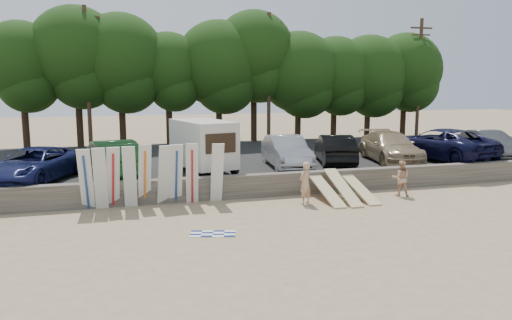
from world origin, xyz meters
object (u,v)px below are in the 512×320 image
object	(u,v)px
car_1	(112,158)
car_2	(286,152)
car_3	(335,149)
car_6	(489,144)
car_5	(440,144)
cooler	(331,195)
beachgoer_b	(401,178)
box_trailer	(203,143)
car_4	(390,147)
car_0	(34,165)
beachgoer_a	(305,183)

from	to	relation	value
car_1	car_2	world-z (taller)	car_1
car_2	car_3	bearing A→B (deg)	11.91
car_3	car_6	world-z (taller)	car_3
car_5	cooler	distance (m)	9.65
car_1	beachgoer_b	distance (m)	13.00
box_trailer	car_2	world-z (taller)	box_trailer
car_4	car_5	world-z (taller)	car_5
car_3	beachgoer_b	world-z (taller)	car_3
car_0	car_5	size ratio (longest dim) A/B	0.84
beachgoer_b	cooler	bearing A→B (deg)	17.14
car_0	beachgoer_b	world-z (taller)	car_0
car_5	beachgoer_b	world-z (taller)	car_5
car_0	car_4	world-z (taller)	car_4
car_6	cooler	size ratio (longest dim) A/B	12.25
beachgoer_a	car_3	bearing A→B (deg)	-158.42
car_0	car_3	xyz separation A→B (m)	(14.59, 0.84, 0.04)
box_trailer	car_6	distance (m)	16.66
car_4	beachgoer_a	xyz separation A→B (m)	(-6.94, -5.04, -0.62)
cooler	car_2	bearing A→B (deg)	76.53
car_6	cooler	xyz separation A→B (m)	(-11.74, -4.26, -1.31)
car_2	car_6	bearing A→B (deg)	5.58
car_4	cooler	xyz separation A→B (m)	(-5.46, -4.42, -1.34)
car_0	car_2	bearing A→B (deg)	25.02
car_3	beachgoer_b	xyz separation A→B (m)	(0.89, -4.95, -0.69)
car_2	car_6	size ratio (longest dim) A/B	1.04
car_1	beachgoer_b	world-z (taller)	car_1
car_1	beachgoer_a	bearing A→B (deg)	136.42
car_2	car_3	distance (m)	2.85
car_5	car_0	bearing A→B (deg)	-10.05
cooler	box_trailer	bearing A→B (deg)	119.67
car_4	car_3	bearing A→B (deg)	-172.30
car_3	beachgoer_a	world-z (taller)	car_3
car_5	cooler	world-z (taller)	car_5
car_3	cooler	distance (m)	5.23
box_trailer	beachgoer_a	world-z (taller)	box_trailer
car_1	beachgoer_a	size ratio (longest dim) A/B	2.93
car_0	car_5	bearing A→B (deg)	24.15
box_trailer	cooler	bearing A→B (deg)	-52.50
car_4	car_5	distance (m)	3.07
car_0	car_5	xyz separation A→B (m)	(20.88, 0.59, 0.14)
car_0	car_4	bearing A→B (deg)	24.83
box_trailer	car_0	distance (m)	7.49
box_trailer	car_0	xyz separation A→B (m)	(-7.46, -0.24, -0.66)
car_2	beachgoer_b	size ratio (longest dim) A/B	3.07
car_5	car_1	bearing A→B (deg)	-10.55
box_trailer	car_4	bearing A→B (deg)	-11.03
car_2	beachgoer_b	xyz separation A→B (m)	(3.72, -4.62, -0.71)
car_6	car_2	bearing A→B (deg)	-173.35
car_1	car_6	bearing A→B (deg)	168.23
car_0	car_2	xyz separation A→B (m)	(11.76, 0.51, 0.06)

